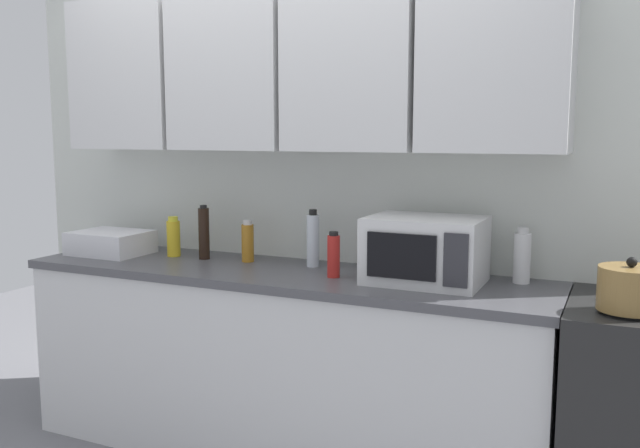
# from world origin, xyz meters

# --- Properties ---
(wall_back_with_cabinets) EXTENTS (3.39, 0.38, 2.60)m
(wall_back_with_cabinets) POSITION_xyz_m (0.00, -0.07, 1.58)
(wall_back_with_cabinets) COLOR silver
(wall_back_with_cabinets) RESTS_ON ground_plane
(counter_run) EXTENTS (2.52, 0.63, 0.90)m
(counter_run) POSITION_xyz_m (0.00, -0.30, 0.45)
(counter_run) COLOR silver
(counter_run) RESTS_ON ground_plane
(kettle) EXTENTS (0.22, 0.22, 0.19)m
(kettle) POSITION_xyz_m (1.48, -0.46, 0.99)
(kettle) COLOR olive
(kettle) RESTS_ON stove_range
(microwave) EXTENTS (0.48, 0.37, 0.28)m
(microwave) POSITION_xyz_m (0.69, -0.27, 1.04)
(microwave) COLOR silver
(microwave) RESTS_ON counter_run
(dish_rack) EXTENTS (0.38, 0.30, 0.12)m
(dish_rack) POSITION_xyz_m (-1.01, -0.30, 0.96)
(dish_rack) COLOR silver
(dish_rack) RESTS_ON counter_run
(bottle_white_jar) EXTENTS (0.07, 0.07, 0.24)m
(bottle_white_jar) POSITION_xyz_m (1.06, -0.11, 1.01)
(bottle_white_jar) COLOR white
(bottle_white_jar) RESTS_ON counter_run
(bottle_soy_dark) EXTENTS (0.05, 0.05, 0.27)m
(bottle_soy_dark) POSITION_xyz_m (-0.48, -0.22, 1.03)
(bottle_soy_dark) COLOR black
(bottle_soy_dark) RESTS_ON counter_run
(bottle_amber_vinegar) EXTENTS (0.06, 0.06, 0.21)m
(bottle_amber_vinegar) POSITION_xyz_m (-0.24, -0.18, 1.00)
(bottle_amber_vinegar) COLOR #AD701E
(bottle_amber_vinegar) RESTS_ON counter_run
(bottle_red_sauce) EXTENTS (0.06, 0.06, 0.20)m
(bottle_red_sauce) POSITION_xyz_m (0.29, -0.34, 1.00)
(bottle_red_sauce) COLOR red
(bottle_red_sauce) RESTS_ON counter_run
(bottle_clear_tall) EXTENTS (0.06, 0.06, 0.27)m
(bottle_clear_tall) POSITION_xyz_m (0.11, -0.16, 1.03)
(bottle_clear_tall) COLOR silver
(bottle_clear_tall) RESTS_ON counter_run
(bottle_yellow_mustard) EXTENTS (0.07, 0.07, 0.21)m
(bottle_yellow_mustard) POSITION_xyz_m (-0.67, -0.22, 1.00)
(bottle_yellow_mustard) COLOR gold
(bottle_yellow_mustard) RESTS_ON counter_run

